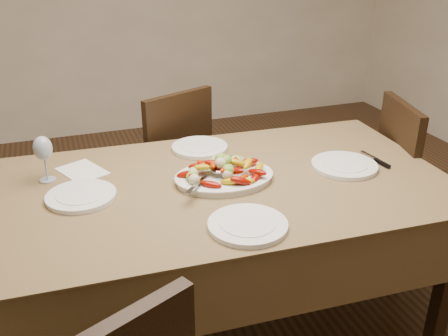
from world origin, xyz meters
The scene contains 13 objects.
dining_table centered at (-0.16, 0.18, 0.38)m, with size 1.84×1.04×0.76m, color brown.
chair_far centered at (-0.25, 1.01, 0.47)m, with size 0.42×0.42×0.95m, color black, non-canonical shape.
chair_right centered at (0.98, 0.27, 0.47)m, with size 0.42×0.42×0.95m, color black, non-canonical shape.
serving_platter centered at (-0.16, 0.19, 0.77)m, with size 0.39×0.29×0.02m, color white.
roasted_vegetables centered at (-0.16, 0.19, 0.83)m, with size 0.32×0.22×0.09m, color #760A02, non-canonical shape.
serving_spoon centered at (-0.22, 0.15, 0.81)m, with size 0.28×0.06×0.03m, color #9EA0A8, non-canonical shape.
plate_left centered at (-0.72, 0.23, 0.77)m, with size 0.26×0.26×0.02m, color white.
plate_right centered at (0.37, 0.14, 0.77)m, with size 0.28×0.28×0.02m, color white.
plate_far centered at (-0.15, 0.54, 0.77)m, with size 0.26×0.26×0.02m, color white.
plate_near centered at (-0.20, -0.18, 0.77)m, with size 0.28×0.28×0.02m, color white.
wine_glass centered at (-0.84, 0.43, 0.86)m, with size 0.08×0.08×0.20m, color #8C99A5, non-canonical shape.
menu_card centered at (-0.70, 0.48, 0.76)m, with size 0.15×0.21×0.00m, color silver.
table_knife centered at (0.54, 0.15, 0.76)m, with size 0.02×0.20×0.01m, color #9EA0A8, non-canonical shape.
Camera 1 is at (-0.77, -1.53, 1.66)m, focal length 40.00 mm.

